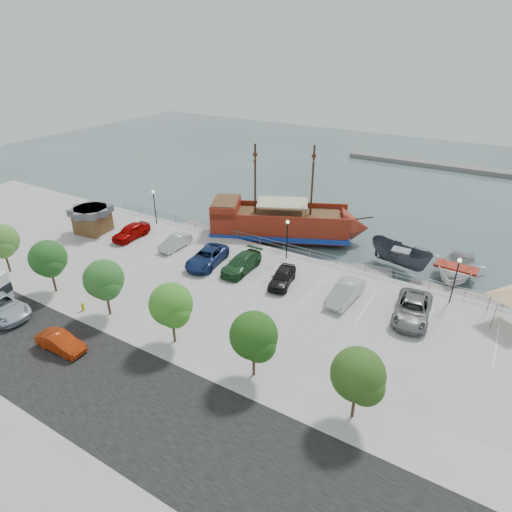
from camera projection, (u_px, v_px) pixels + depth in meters
The scene contains 31 objects.
ground at pixel (254, 295), 40.08m from camera, with size 160.00×160.00×0.00m, color #394848.
land_slab at pixel (61, 463), 23.89m from camera, with size 100.00×58.00×1.20m, color #9F9F9D.
street at pixel (126, 398), 27.43m from camera, with size 100.00×8.00×0.04m, color black.
sidewalk at pixel (185, 346), 32.00m from camera, with size 100.00×4.00×0.05m, color #A8A6A1.
seawall_railing at pixel (292, 249), 45.33m from camera, with size 50.00×0.06×1.00m.
far_shore at pixel (458, 168), 77.26m from camera, with size 40.00×3.00×0.80m, color slate.
pirate_ship at pixel (292, 224), 50.17m from camera, with size 18.70×12.17×11.74m.
patrol_boat at pixel (400, 258), 43.96m from camera, with size 2.60×6.92×2.68m, color #393E46.
speedboat at pixel (456, 270), 42.79m from camera, with size 5.19×7.27×1.51m, color silver.
dock_west at pixel (204, 231), 52.82m from camera, with size 7.01×2.00×0.40m, color gray.
dock_mid at pixel (355, 270), 43.98m from camera, with size 7.20×2.06×0.41m, color gray.
dock_east at pixel (452, 295), 39.72m from camera, with size 7.79×2.23×0.45m, color gray.
shed at pixel (92, 219), 49.92m from camera, with size 4.10×4.10×3.02m.
street_sedan at pixel (60, 342), 31.36m from camera, with size 1.41×4.04×1.33m, color #A92B09.
fire_hydrant at pixel (83, 306), 35.91m from camera, with size 0.27×0.27×0.78m.
lamp_post_left at pixel (154, 201), 51.43m from camera, with size 0.36×0.36×4.28m.
lamp_post_mid at pixel (287, 233), 43.23m from camera, with size 0.36×0.36×4.28m.
lamp_post_right at pixel (457, 273), 35.93m from camera, with size 0.36×0.36×4.28m.
tree_a at pixel (2, 242), 40.39m from camera, with size 3.30×3.20×5.00m.
tree_b at pixel (49, 260), 37.20m from camera, with size 3.30×3.20×5.00m.
tree_c at pixel (104, 281), 34.01m from camera, with size 3.30×3.20×5.00m.
tree_d at pixel (172, 306), 30.82m from camera, with size 3.30×3.20×5.00m.
tree_e at pixel (255, 338), 27.63m from camera, with size 3.30×3.20×5.00m.
tree_f at pixel (360, 377), 24.44m from camera, with size 3.30×3.20×5.00m.
parked_car_a at pixel (131, 231), 48.69m from camera, with size 1.95×4.84×1.65m, color #9E0302.
parked_car_b at pixel (175, 242), 46.42m from camera, with size 1.47×4.21×1.39m, color #BABABA.
parked_car_c at pixel (207, 257), 43.09m from camera, with size 2.63×5.70×1.58m, color navy.
parked_car_d at pixel (242, 263), 41.98m from camera, with size 2.18×5.37×1.56m, color #204A25.
parked_car_e at pixel (282, 277), 39.64m from camera, with size 1.79×4.45×1.52m, color black.
parked_car_f at pixel (345, 292), 37.16m from camera, with size 1.73×4.95×1.63m, color silver.
parked_car_g at pixel (412, 309), 34.82m from camera, with size 2.74×5.94×1.65m, color slate.
Camera 1 is at (17.55, -29.01, 20.70)m, focal length 30.00 mm.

